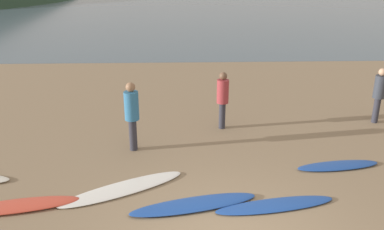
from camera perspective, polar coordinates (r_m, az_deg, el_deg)
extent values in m
cube|color=#8C7559|center=(16.26, 0.83, 4.55)|extent=(120.00, 120.00, 0.20)
ellipsoid|color=#D84C38|center=(8.70, -23.13, -11.46)|extent=(2.41, 0.94, 0.10)
ellipsoid|color=white|center=(8.72, -9.51, -9.95)|extent=(2.63, 1.79, 0.06)
ellipsoid|color=#1E479E|center=(8.09, 0.29, -12.21)|extent=(2.55, 1.09, 0.09)
ellipsoid|color=#1E479E|center=(8.25, 11.39, -12.06)|extent=(2.42, 0.88, 0.06)
ellipsoid|color=#1E479E|center=(10.04, 19.46, -6.58)|extent=(1.98, 0.71, 0.07)
cylinder|color=#2D2D38|center=(10.25, -8.11, -2.69)|extent=(0.19, 0.19, 0.80)
cylinder|color=teal|center=(9.98, -8.33, 1.27)|extent=(0.35, 0.35, 0.70)
sphere|color=#936B4C|center=(9.83, -8.47, 3.81)|extent=(0.23, 0.23, 0.23)
cylinder|color=#2D2D38|center=(12.98, 24.01, 0.61)|extent=(0.18, 0.18, 0.74)
cylinder|color=#333842|center=(12.78, 24.46, 3.54)|extent=(0.32, 0.32, 0.65)
sphere|color=tan|center=(12.67, 24.75, 5.38)|extent=(0.21, 0.21, 0.21)
cylinder|color=#2D2D38|center=(11.48, 4.17, -0.06)|extent=(0.18, 0.18, 0.75)
cylinder|color=#9E3338|center=(11.25, 4.26, 3.26)|extent=(0.32, 0.32, 0.65)
sphere|color=brown|center=(11.13, 4.32, 5.37)|extent=(0.21, 0.21, 0.21)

